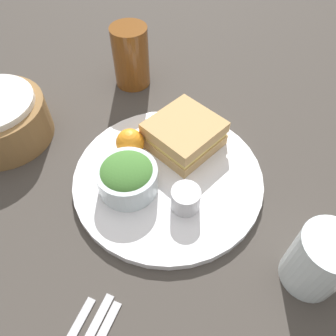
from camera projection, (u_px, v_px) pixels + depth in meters
name	position (u px, v px, depth m)	size (l,w,h in m)	color
ground_plane	(168.00, 180.00, 0.59)	(4.00, 4.00, 0.00)	#3D3833
plate	(168.00, 177.00, 0.58)	(0.33, 0.33, 0.01)	silver
sandwich	(187.00, 135.00, 0.60)	(0.15, 0.15, 0.05)	tan
salad_bowl	(127.00, 176.00, 0.54)	(0.10, 0.10, 0.06)	silver
dressing_cup	(186.00, 199.00, 0.52)	(0.05, 0.05, 0.04)	#B7B7BC
orange_wedge	(130.00, 143.00, 0.59)	(0.05, 0.05, 0.05)	orange
drink_glass	(131.00, 57.00, 0.71)	(0.08, 0.08, 0.13)	brown
water_glass	(319.00, 261.00, 0.44)	(0.08, 0.08, 0.11)	silver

